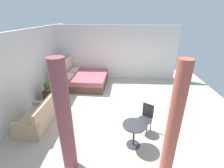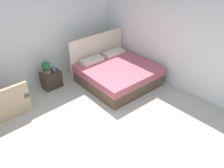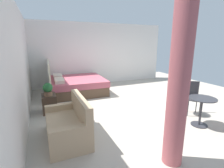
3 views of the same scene
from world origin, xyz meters
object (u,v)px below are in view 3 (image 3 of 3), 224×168
Objects in this scene: vase at (49,91)px; potted_plant at (48,89)px; bed at (76,85)px; balcony_table at (201,106)px; nightstand at (49,103)px; couch at (69,125)px; cafe_chair_near_window at (193,95)px.

potted_plant is at bearing 173.09° from vase.
potted_plant is (-1.73, 1.10, 0.38)m from bed.
bed reaches higher than balcony_table.
nightstand is 1.48× the size of potted_plant.
couch reaches higher than nightstand.
balcony_table is (-0.69, -2.98, 0.19)m from couch.
vase is at bearing 8.57° from couch.
cafe_chair_near_window reaches higher than couch.
potted_plant is (1.53, 0.29, 0.41)m from couch.
potted_plant is at bearing 66.60° from cafe_chair_near_window.
cafe_chair_near_window is at bearing -142.22° from bed.
bed reaches higher than potted_plant.
couch is 1.66m from nightstand.
potted_plant is 0.41× the size of cafe_chair_near_window.
vase is (0.22, -0.03, -0.11)m from potted_plant.
potted_plant reaches higher than vase.
vase is 4.06m from balcony_table.
bed is at bearing -35.43° from vase.
couch is at bearing 88.99° from cafe_chair_near_window.
nightstand is (-1.63, 1.10, -0.07)m from bed.
nightstand is 4.06m from cafe_chair_near_window.
bed is 2.09m from potted_plant.
cafe_chair_near_window is at bearing -91.01° from couch.
cafe_chair_near_window is (-0.06, -3.39, 0.25)m from couch.
cafe_chair_near_window reaches higher than potted_plant.
balcony_table is (-2.32, -3.26, 0.23)m from nightstand.
vase is at bearing 144.57° from bed.
potted_plant is at bearing 147.52° from bed.
couch is 1.96× the size of balcony_table.
vase reaches higher than nightstand.
bed is at bearing -33.88° from nightstand.
nightstand is at bearing 54.56° from balcony_table.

